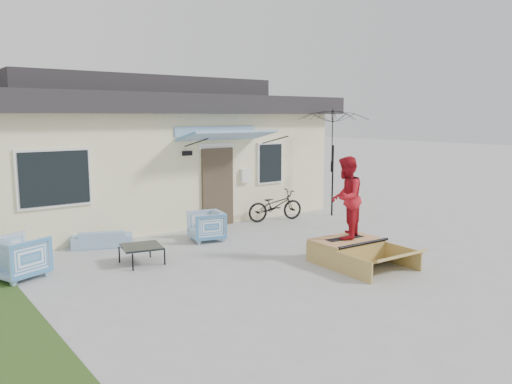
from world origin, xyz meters
TOP-DOWN VIEW (x-y plane):
  - ground at (0.00, 0.00)m, footprint 90.00×90.00m
  - house at (0.00, 7.99)m, footprint 10.80×8.49m
  - loveseat at (-2.34, 4.10)m, footprint 1.38×0.86m
  - armchair_left at (-4.35, 2.81)m, footprint 1.05×1.08m
  - armchair_right at (-0.13, 3.20)m, footprint 0.86×0.90m
  - coffee_table at (-2.18, 2.32)m, footprint 0.90×0.90m
  - bicycle at (2.64, 4.02)m, footprint 1.75×0.91m
  - patio_umbrella at (4.47, 3.59)m, footprint 2.31×2.17m
  - skate_ramp at (1.27, 0.01)m, footprint 1.43×1.86m
  - skateboard at (1.28, 0.06)m, footprint 0.88×0.28m
  - skater at (1.28, 0.06)m, footprint 1.03×0.96m

SIDE VIEW (x-z plane):
  - ground at x=0.00m, z-range 0.00..0.00m
  - coffee_table at x=-2.18m, z-range 0.00..0.37m
  - skate_ramp at x=1.27m, z-range 0.00..0.45m
  - loveseat at x=-2.34m, z-range 0.00..0.52m
  - armchair_right at x=-0.13m, z-range 0.00..0.78m
  - armchair_left at x=-4.35m, z-range 0.00..0.87m
  - skateboard at x=1.28m, z-range 0.45..0.50m
  - bicycle at x=2.64m, z-range 0.00..1.06m
  - skater at x=1.28m, z-range 0.50..2.18m
  - patio_umbrella at x=4.47m, z-range 0.65..2.85m
  - house at x=0.00m, z-range -0.11..3.99m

